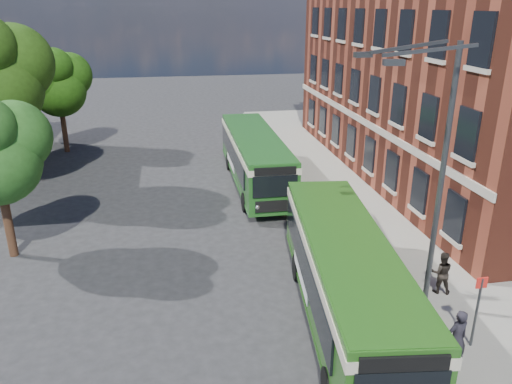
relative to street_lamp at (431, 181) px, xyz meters
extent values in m
plane|color=#252527|center=(-4.84, 2.00, -4.79)|extent=(120.00, 120.00, 0.00)
cube|color=gray|center=(2.16, 10.00, -4.72)|extent=(6.00, 48.00, 0.15)
cube|color=beige|center=(-0.89, 10.00, -4.79)|extent=(0.12, 48.00, 0.01)
cube|color=maroon|center=(9.16, 14.00, 1.21)|extent=(12.00, 26.00, 12.00)
cube|color=beige|center=(3.12, 14.00, -1.19)|extent=(0.12, 26.00, 0.35)
cylinder|color=#36383B|center=(0.36, 0.00, -4.64)|extent=(0.44, 0.44, 0.30)
cylinder|color=#36383B|center=(0.36, 0.00, -0.29)|extent=(0.18, 0.18, 9.00)
cube|color=#36383B|center=(-0.87, -0.60, 4.01)|extent=(2.58, 0.46, 0.37)
cube|color=#36383B|center=(-0.87, 0.60, 4.01)|extent=(2.58, 0.46, 0.37)
cube|color=#36383B|center=(-2.11, -1.08, 3.76)|extent=(0.55, 0.22, 0.16)
cube|color=#36383B|center=(-2.11, 1.08, 3.76)|extent=(0.55, 0.22, 0.16)
cylinder|color=#36383B|center=(0.76, -2.20, -3.54)|extent=(0.08, 0.08, 2.50)
cube|color=red|center=(0.76, -2.20, -2.44)|extent=(0.35, 0.04, 0.35)
cube|color=#225316|center=(-2.60, 0.00, -3.02)|extent=(3.76, 11.17, 2.45)
cube|color=#225316|center=(-2.60, 0.00, -4.29)|extent=(3.80, 11.22, 0.14)
cube|color=black|center=(-3.84, 0.45, -2.89)|extent=(1.14, 9.10, 1.10)
cube|color=black|center=(-1.30, 0.15, -2.89)|extent=(1.14, 9.10, 1.10)
cube|color=beige|center=(-2.60, 0.00, -2.19)|extent=(3.82, 11.24, 0.32)
cube|color=#225316|center=(-2.60, 0.00, -1.83)|extent=(3.65, 11.06, 0.12)
cube|color=black|center=(-3.25, -5.48, -2.09)|extent=(2.00, 0.31, 0.38)
cube|color=black|center=(-1.96, 5.47, -2.79)|extent=(2.00, 0.31, 0.90)
cube|color=white|center=(-3.77, 1.14, -3.64)|extent=(0.41, 3.18, 0.45)
cylinder|color=black|center=(-1.87, -3.79, -4.29)|extent=(0.39, 1.03, 1.00)
cylinder|color=black|center=(-3.46, 2.80, -4.29)|extent=(0.39, 1.03, 1.00)
cylinder|color=black|center=(-1.13, 2.52, -4.29)|extent=(0.39, 1.03, 1.00)
cube|color=#1F551D|center=(-3.23, 13.80, -3.02)|extent=(2.55, 11.61, 2.45)
cube|color=#1F551D|center=(-3.23, 13.80, -4.29)|extent=(2.59, 11.65, 0.14)
cube|color=black|center=(-4.51, 14.11, -2.89)|extent=(0.12, 9.80, 1.10)
cube|color=black|center=(-1.95, 14.10, -2.89)|extent=(0.12, 9.80, 1.10)
cube|color=beige|center=(-3.23, 13.80, -2.19)|extent=(2.61, 11.67, 0.32)
cube|color=#1F551D|center=(-3.23, 13.80, -1.83)|extent=(2.45, 11.51, 0.12)
cube|color=black|center=(-3.26, 7.97, -2.84)|extent=(2.15, 0.09, 1.05)
cube|color=black|center=(-3.26, 7.96, -2.09)|extent=(2.00, 0.09, 0.38)
cube|color=black|center=(-3.26, 7.96, -3.84)|extent=(1.90, 0.09, 0.55)
sphere|color=silver|center=(-4.11, 7.98, -3.84)|extent=(0.26, 0.26, 0.26)
sphere|color=silver|center=(-2.41, 7.98, -3.84)|extent=(0.26, 0.26, 0.26)
cube|color=black|center=(-3.21, 19.64, -2.79)|extent=(2.00, 0.09, 0.90)
cube|color=white|center=(-4.52, 14.81, -3.64)|extent=(0.05, 3.20, 0.45)
cylinder|color=black|center=(-4.42, 9.81, -4.29)|extent=(0.28, 1.00, 1.00)
cylinder|color=black|center=(-2.08, 9.80, -4.29)|extent=(0.28, 1.00, 1.00)
cylinder|color=black|center=(-4.39, 16.81, -4.29)|extent=(0.28, 1.00, 1.00)
cylinder|color=black|center=(-2.05, 16.80, -4.29)|extent=(0.28, 1.00, 1.00)
imported|color=black|center=(-0.24, -2.90, -3.74)|extent=(0.72, 0.53, 1.81)
imported|color=black|center=(1.34, 0.78, -3.84)|extent=(0.94, 0.83, 1.60)
cylinder|color=#382214|center=(-14.79, 6.74, -3.33)|extent=(0.36, 0.36, 2.93)
sphere|color=#224E19|center=(-14.12, 7.28, 0.20)|extent=(2.93, 2.93, 2.93)
cylinder|color=#382214|center=(-16.88, 14.73, -2.72)|extent=(0.36, 0.36, 4.13)
sphere|color=#20400E|center=(-15.94, 15.48, 2.25)|extent=(4.13, 4.13, 4.13)
cylinder|color=#382214|center=(-15.41, 22.98, -3.23)|extent=(0.36, 0.36, 3.13)
sphere|color=#1A400B|center=(-15.41, 22.98, -0.38)|extent=(3.70, 3.70, 3.70)
sphere|color=#1A400B|center=(-14.70, 23.54, 0.54)|extent=(3.13, 3.13, 3.13)
sphere|color=#1A400B|center=(-16.05, 22.48, 0.19)|extent=(2.84, 2.84, 2.84)
sphere|color=#1A400B|center=(-15.41, 22.27, 1.25)|extent=(2.56, 2.56, 2.56)
camera|label=1|loc=(-7.90, -13.55, 5.18)|focal=35.00mm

